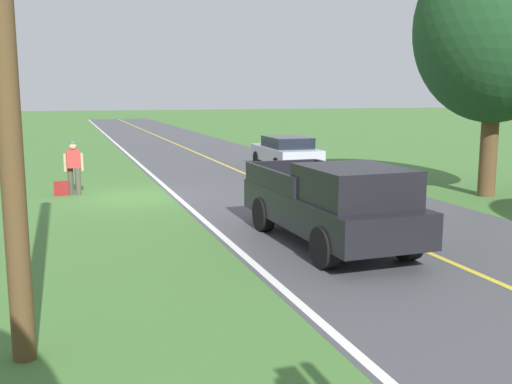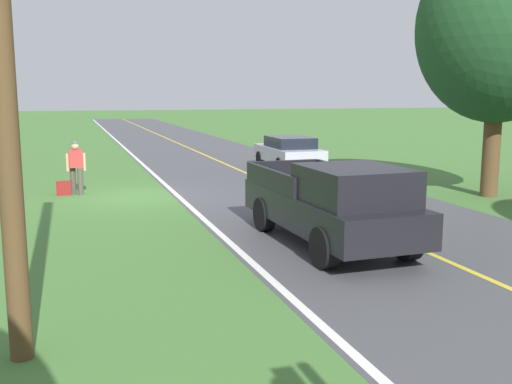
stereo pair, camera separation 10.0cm
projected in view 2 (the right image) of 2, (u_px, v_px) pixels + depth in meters
The scene contains 9 objects.
ground_plane at pixel (136, 197), 18.89m from camera, with size 200.00×200.00×0.00m, color #427033.
road_surface at pixel (283, 189), 20.39m from camera, with size 7.73×120.00×0.00m, color #47474C.
lane_edge_line at pixel (176, 194), 19.29m from camera, with size 0.16×117.60×0.00m, color silver.
lane_centre_line at pixel (283, 189), 20.39m from camera, with size 0.14×117.60×0.00m, color gold.
hitchhiker_walking at pixel (76, 164), 19.22m from camera, with size 0.62×0.51×1.75m.
suitcase_carried at pixel (64, 188), 19.13m from camera, with size 0.20×0.46×0.46m, color maroon.
pickup_truck_passing at pixel (334, 202), 12.62m from camera, with size 2.21×5.45×1.82m.
tree_far_side_near at pixel (499, 29), 18.15m from camera, with size 5.02×5.02×8.11m.
sedan_near_oncoming at pixel (289, 152), 25.77m from camera, with size 1.99×4.43×1.41m.
Camera 2 is at (2.01, 18.90, 3.25)m, focal length 41.65 mm.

